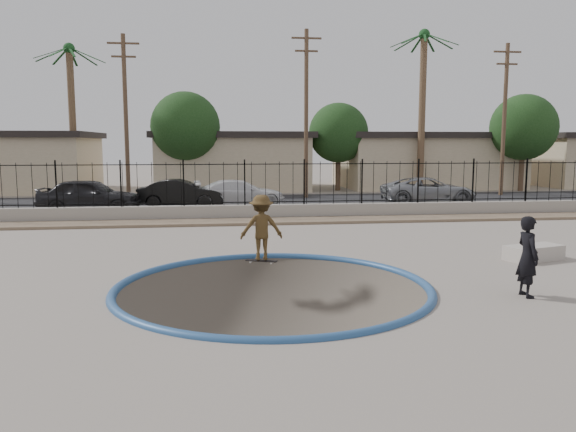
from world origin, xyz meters
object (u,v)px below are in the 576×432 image
(skateboard, at_px, (262,261))
(car_d, at_px, (429,190))
(concrete_ledge, at_px, (534,253))
(car_a, at_px, (90,195))
(videographer, at_px, (528,257))
(car_c, at_px, (240,193))
(skater, at_px, (261,231))
(car_b, at_px, (181,194))

(skateboard, relative_size, car_d, 0.18)
(concrete_ledge, distance_m, car_a, 18.95)
(videographer, height_order, car_c, videographer)
(car_c, height_order, car_d, car_d)
(car_d, bearing_deg, car_c, 92.19)
(concrete_ledge, xyz_separation_m, car_c, (-7.36, 13.95, 0.49))
(skateboard, distance_m, car_d, 16.66)
(car_c, bearing_deg, concrete_ledge, -155.81)
(skater, distance_m, car_b, 13.48)
(car_b, xyz_separation_m, car_c, (2.88, 0.23, -0.03))
(skater, xyz_separation_m, car_a, (-6.89, 11.87, -0.05))
(videographer, bearing_deg, car_a, 36.93)
(car_a, bearing_deg, car_d, -79.99)
(car_a, bearing_deg, concrete_ledge, -126.20)
(videographer, height_order, car_b, videographer)
(concrete_ledge, height_order, car_a, car_a)
(car_a, xyz_separation_m, car_b, (4.05, 1.30, -0.09))
(skater, distance_m, videographer, 6.53)
(videographer, relative_size, car_b, 0.41)
(skater, xyz_separation_m, concrete_ledge, (7.41, -0.55, -0.66))
(car_a, bearing_deg, skater, -145.08)
(concrete_ledge, relative_size, car_c, 0.36)
(videographer, distance_m, car_a, 19.92)
(skater, bearing_deg, car_d, -126.15)
(car_a, height_order, car_c, car_a)
(car_b, bearing_deg, car_d, -85.41)
(car_c, bearing_deg, car_b, 90.87)
(concrete_ledge, bearing_deg, car_c, 117.82)
(car_a, relative_size, car_d, 0.92)
(skater, xyz_separation_m, car_c, (0.04, 13.40, -0.17))
(skateboard, bearing_deg, car_c, 111.28)
(skater, distance_m, car_c, 13.40)
(skater, relative_size, skateboard, 1.99)
(skater, relative_size, car_d, 0.35)
(concrete_ledge, bearing_deg, skater, 175.72)
(videographer, relative_size, car_d, 0.34)
(car_b, bearing_deg, skater, -164.26)
(skater, height_order, car_c, skater)
(car_b, bearing_deg, concrete_ledge, -139.69)
(skateboard, bearing_deg, car_b, 123.62)
(car_b, relative_size, car_d, 0.84)
(videographer, xyz_separation_m, concrete_ledge, (2.23, 3.42, -0.64))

